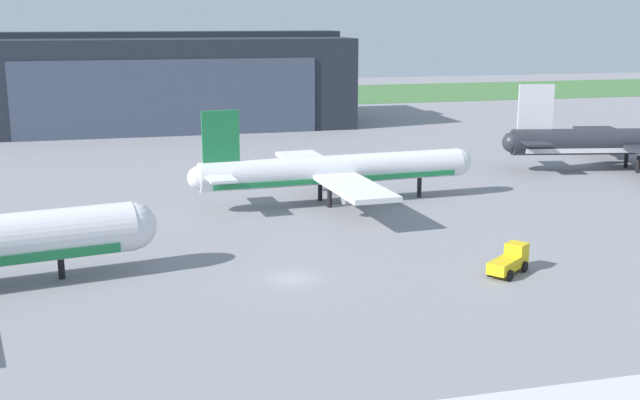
% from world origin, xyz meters
% --- Properties ---
extents(ground_plane, '(440.00, 440.00, 0.00)m').
position_xyz_m(ground_plane, '(0.00, 0.00, 0.00)').
color(ground_plane, gray).
extents(grass_field_strip, '(440.00, 56.00, 0.08)m').
position_xyz_m(grass_field_strip, '(0.00, 160.52, 0.04)').
color(grass_field_strip, '#45743C').
rests_on(grass_field_strip, ground_plane).
extents(maintenance_hangar, '(74.29, 35.13, 19.15)m').
position_xyz_m(maintenance_hangar, '(-4.35, 104.91, 9.11)').
color(maintenance_hangar, '#232833').
rests_on(maintenance_hangar, ground_plane).
extents(airliner_far_right, '(35.82, 31.48, 11.76)m').
position_xyz_m(airliner_far_right, '(11.15, 26.45, 4.02)').
color(airliner_far_right, white).
rests_on(airliner_far_right, ground_plane).
extents(ops_van, '(5.08, 4.48, 2.43)m').
position_xyz_m(ops_van, '(18.92, -3.32, 1.15)').
color(ops_van, yellow).
rests_on(ops_van, ground_plane).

